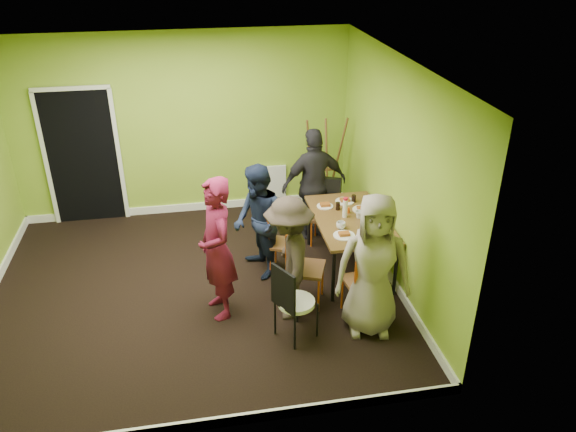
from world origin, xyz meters
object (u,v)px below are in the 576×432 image
object	(u,v)px
chair_front_end	(366,279)
chair_left_far	(278,238)
dining_table	(350,222)
blue_bottle	(369,219)
thermos	(345,208)
person_back_end	(314,184)
easel	(324,168)
chair_back_end	(327,197)
person_left_near	(289,259)
chair_bentwood	(292,299)
person_front_end	(373,266)
orange_bottle	(349,210)
chair_left_near	(299,261)
person_standing	(217,249)
person_left_far	(258,222)

from	to	relation	value
chair_front_end	chair_left_far	bearing A→B (deg)	116.67
dining_table	blue_bottle	distance (m)	0.33
thermos	person_back_end	bearing A→B (deg)	102.43
chair_front_end	easel	bearing A→B (deg)	80.06
chair_back_end	person_left_near	distance (m)	1.88
thermos	chair_left_far	bearing A→B (deg)	174.10
chair_back_end	thermos	bearing A→B (deg)	116.07
chair_bentwood	person_front_end	size ratio (longest dim) A/B	0.57
chair_bentwood	chair_left_far	bearing A→B (deg)	146.02
chair_front_end	person_back_end	size ratio (longest dim) A/B	0.59
dining_table	easel	xyz separation A→B (m)	(0.03, 1.59, 0.09)
chair_bentwood	orange_bottle	distance (m)	1.77
chair_left_near	dining_table	bearing A→B (deg)	148.27
dining_table	person_back_end	world-z (taller)	person_back_end
person_standing	orange_bottle	bearing A→B (deg)	100.83
thermos	person_standing	world-z (taller)	person_standing
dining_table	chair_left_far	xyz separation A→B (m)	(-0.92, 0.13, -0.22)
chair_left_far	person_back_end	distance (m)	1.10
person_front_end	person_left_near	bearing A→B (deg)	163.98
easel	person_standing	world-z (taller)	person_standing
chair_front_end	chair_bentwood	distance (m)	0.91
chair_back_end	person_standing	distance (m)	2.23
orange_bottle	person_back_end	size ratio (longest dim) A/B	0.05
thermos	person_front_end	xyz separation A→B (m)	(-0.05, -1.31, -0.04)
dining_table	easel	distance (m)	1.59
chair_back_end	person_back_end	distance (m)	0.26
orange_bottle	easel	bearing A→B (deg)	89.00
person_standing	person_left_far	xyz separation A→B (m)	(0.56, 0.74, -0.10)
chair_front_end	person_back_end	distance (m)	2.06
person_left_far	person_back_end	distance (m)	1.26
orange_bottle	chair_left_far	bearing A→B (deg)	-179.40
chair_left_near	person_left_near	world-z (taller)	person_left_near
blue_bottle	chair_left_near	bearing A→B (deg)	-159.34
person_left_near	orange_bottle	bearing A→B (deg)	143.57
person_left_near	person_back_end	world-z (taller)	person_back_end
chair_left_near	person_front_end	bearing A→B (deg)	66.90
chair_bentwood	person_left_far	size ratio (longest dim) A/B	0.63
chair_left_far	person_left_near	size ratio (longest dim) A/B	0.56
orange_bottle	person_back_end	distance (m)	0.85
person_back_end	chair_left_near	bearing A→B (deg)	61.44
chair_front_end	thermos	size ratio (longest dim) A/B	4.01
person_back_end	chair_left_far	bearing A→B (deg)	41.53
thermos	blue_bottle	xyz separation A→B (m)	(0.22, -0.30, -0.01)
chair_left_near	chair_front_end	xyz separation A→B (m)	(0.67, -0.48, -0.02)
chair_left_far	chair_front_end	world-z (taller)	chair_front_end
chair_front_end	person_front_end	distance (m)	0.34
chair_bentwood	person_back_end	world-z (taller)	person_back_end
person_left_near	person_back_end	size ratio (longest dim) A/B	0.91
chair_left_far	person_left_near	distance (m)	1.00
chair_left_far	person_left_far	distance (m)	0.39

